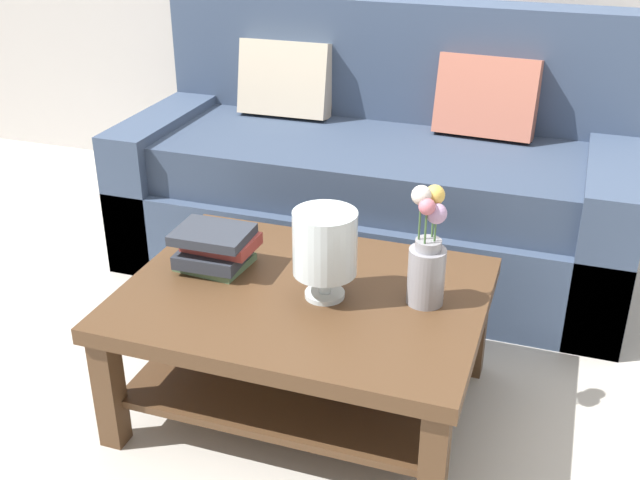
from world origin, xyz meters
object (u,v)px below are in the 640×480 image
couch (377,179)px  coffee_table (302,323)px  book_stack_main (216,248)px  flower_pitcher (427,257)px  glass_hurricane_vase (325,245)px

couch → coffee_table: bearing=-86.9°
book_stack_main → flower_pitcher: (0.67, -0.00, 0.08)m
couch → coffee_table: 1.09m
couch → flower_pitcher: bearing=-67.8°
couch → glass_hurricane_vase: bearing=-83.0°
glass_hurricane_vase → flower_pitcher: (0.29, 0.06, -0.02)m
glass_hurricane_vase → couch: bearing=97.0°
coffee_table → book_stack_main: size_ratio=4.34×
flower_pitcher → glass_hurricane_vase: bearing=-167.5°
coffee_table → flower_pitcher: bearing=8.0°
book_stack_main → glass_hurricane_vase: (0.38, -0.06, 0.10)m
coffee_table → couch: bearing=93.1°
coffee_table → glass_hurricane_vase: 0.30m
couch → book_stack_main: size_ratio=8.32×
book_stack_main → flower_pitcher: 0.67m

